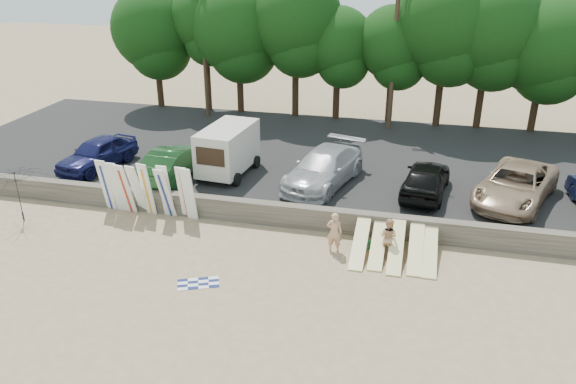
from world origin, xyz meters
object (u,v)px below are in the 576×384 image
object	(u,v)px
box_trailer	(228,148)
car_2	(324,168)
cooler	(366,244)
car_1	(174,163)
car_3	(426,179)
beachgoer_b	(388,237)
beachgoer_a	(334,232)
car_0	(97,153)
beach_umbrella	(18,195)
car_4	(516,185)

from	to	relation	value
box_trailer	car_2	size ratio (longest dim) A/B	0.70
box_trailer	cooler	world-z (taller)	box_trailer
car_1	car_3	size ratio (longest dim) A/B	1.02
beachgoer_b	box_trailer	bearing A→B (deg)	-8.32
beachgoer_a	beachgoer_b	world-z (taller)	beachgoer_a
car_3	cooler	xyz separation A→B (m)	(-2.18, -4.33, -1.33)
car_0	cooler	xyz separation A→B (m)	(14.21, -3.84, -1.33)
box_trailer	beach_umbrella	size ratio (longest dim) A/B	1.47
beach_umbrella	car_3	bearing A→B (deg)	17.39
car_2	beachgoer_b	distance (m)	5.95
car_4	beach_umbrella	size ratio (longest dim) A/B	2.14
car_1	cooler	distance (m)	10.56
car_0	car_2	bearing A→B (deg)	15.27
box_trailer	car_1	world-z (taller)	box_trailer
box_trailer	car_2	distance (m)	4.90
box_trailer	car_4	world-z (taller)	box_trailer
car_4	car_2	bearing A→B (deg)	-158.08
car_2	car_4	xyz separation A→B (m)	(8.64, 0.06, -0.03)
car_2	cooler	xyz separation A→B (m)	(2.56, -4.46, -1.38)
beachgoer_b	car_2	bearing A→B (deg)	-31.78
car_4	beach_umbrella	xyz separation A→B (m)	(-21.26, -5.61, -0.28)
box_trailer	car_4	bearing A→B (deg)	4.97
car_3	beachgoer_b	bearing A→B (deg)	82.10
beachgoer_a	car_1	bearing A→B (deg)	-25.93
car_1	beach_umbrella	size ratio (longest dim) A/B	1.76
beachgoer_a	beach_umbrella	distance (m)	13.97
car_1	beachgoer_a	world-z (taller)	car_1
beachgoer_b	car_3	bearing A→B (deg)	-83.01
car_1	beachgoer_a	size ratio (longest dim) A/B	2.80
car_0	beachgoer_a	bearing A→B (deg)	-6.60
car_0	beachgoer_b	size ratio (longest dim) A/B	3.01
car_4	beachgoer_a	world-z (taller)	car_4
beachgoer_a	cooler	xyz separation A→B (m)	(1.22, 0.59, -0.69)
car_4	beachgoer_b	world-z (taller)	car_4
box_trailer	beachgoer_a	xyz separation A→B (m)	(6.21, -5.22, -1.21)
box_trailer	car_3	size ratio (longest dim) A/B	0.86
car_1	beachgoer_a	xyz separation A→B (m)	(8.64, -4.14, -0.63)
beach_umbrella	box_trailer	bearing A→B (deg)	36.47
car_0	beachgoer_a	xyz separation A→B (m)	(12.99, -4.44, -0.64)
car_0	cooler	distance (m)	14.78
box_trailer	car_1	size ratio (longest dim) A/B	0.84
car_3	cooler	distance (m)	5.03
beach_umbrella	car_0	bearing A→B (deg)	78.91
car_3	cooler	size ratio (longest dim) A/B	12.26
beachgoer_b	cooler	xyz separation A→B (m)	(-0.88, 0.33, -0.61)
car_2	car_3	bearing A→B (deg)	13.45
beachgoer_b	beach_umbrella	distance (m)	16.09
beachgoer_a	beach_umbrella	xyz separation A→B (m)	(-13.96, -0.51, 0.37)
car_4	beachgoer_a	xyz separation A→B (m)	(-7.31, -5.11, -0.65)
box_trailer	cooler	distance (m)	8.95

